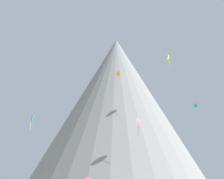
# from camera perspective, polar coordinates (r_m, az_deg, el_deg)

# --- Properties ---
(rock_massif) EXTENTS (65.09, 65.09, 59.72)m
(rock_massif) POSITION_cam_1_polar(r_m,az_deg,el_deg) (105.16, 1.42, -6.58)
(rock_massif) COLOR slate
(rock_massif) RESTS_ON ground_plane
(kite_cyan_mid) EXTENTS (0.73, 0.43, 3.44)m
(kite_cyan_mid) POSITION_cam_1_polar(r_m,az_deg,el_deg) (67.42, -14.85, -5.50)
(kite_cyan_mid) COLOR #33BCDB
(kite_teal_mid) EXTENTS (0.66, 0.34, 0.81)m
(kite_teal_mid) POSITION_cam_1_polar(r_m,az_deg,el_deg) (66.05, 15.45, -2.93)
(kite_teal_mid) COLOR teal
(kite_yellow_high) EXTENTS (1.06, 1.84, 3.51)m
(kite_yellow_high) POSITION_cam_1_polar(r_m,az_deg,el_deg) (89.75, 10.62, 5.88)
(kite_yellow_high) COLOR yellow
(kite_blue_low) EXTENTS (1.20, 1.52, 5.17)m
(kite_blue_low) POSITION_cam_1_polar(r_m,az_deg,el_deg) (89.23, -11.97, -15.21)
(kite_blue_low) COLOR blue
(kite_orange_high) EXTENTS (1.38, 1.28, 1.26)m
(kite_orange_high) POSITION_cam_1_polar(r_m,az_deg,el_deg) (73.25, 1.20, 2.99)
(kite_orange_high) COLOR orange
(kite_rainbow_mid) EXTENTS (1.24, 1.72, 4.51)m
(kite_rainbow_mid) POSITION_cam_1_polar(r_m,az_deg,el_deg) (76.73, 4.98, -6.07)
(kite_rainbow_mid) COLOR #E5668C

